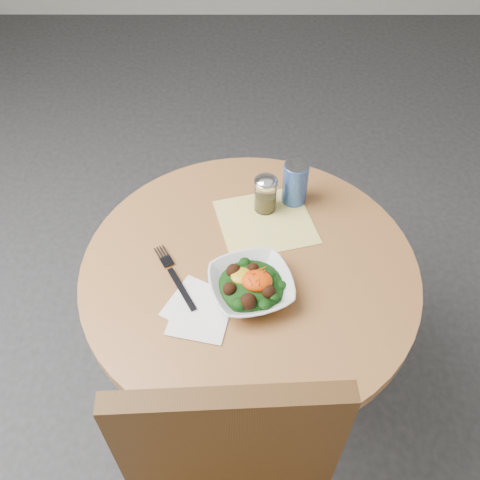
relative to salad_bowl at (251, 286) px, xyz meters
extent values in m
plane|color=#2A2A2C|center=(0.00, 0.08, -0.78)|extent=(6.00, 6.00, 0.00)
cylinder|color=black|center=(0.00, 0.08, -0.76)|extent=(0.52, 0.52, 0.03)
cylinder|color=black|center=(0.00, 0.08, -0.42)|extent=(0.10, 0.10, 0.71)
cylinder|color=#B0723F|center=(0.00, 0.08, -0.05)|extent=(0.90, 0.90, 0.04)
cube|color=#4B3215|center=(-0.05, -0.41, -0.04)|extent=(0.45, 0.06, 0.53)
cube|color=#DEBA0B|center=(0.05, 0.25, -0.03)|extent=(0.31, 0.29, 0.00)
cube|color=white|center=(-0.13, -0.04, -0.03)|extent=(0.19, 0.19, 0.00)
cube|color=white|center=(-0.13, -0.07, -0.03)|extent=(0.17, 0.17, 0.00)
imported|color=silver|center=(0.00, 0.00, 0.00)|extent=(0.26, 0.26, 0.05)
ellipsoid|color=black|center=(0.00, 0.00, -0.01)|extent=(0.17, 0.17, 0.06)
ellipsoid|color=gold|center=(-0.02, 0.01, 0.02)|extent=(0.05, 0.05, 0.02)
ellipsoid|color=#E84105|center=(0.01, 0.00, 0.03)|extent=(0.08, 0.07, 0.03)
cube|color=black|center=(-0.18, 0.01, -0.02)|extent=(0.09, 0.14, 0.00)
cube|color=black|center=(-0.23, 0.11, -0.02)|extent=(0.06, 0.08, 0.00)
cylinder|color=silver|center=(0.04, 0.30, 0.02)|extent=(0.06, 0.06, 0.10)
cylinder|color=olive|center=(0.04, 0.30, 0.00)|extent=(0.05, 0.05, 0.05)
cylinder|color=silver|center=(0.04, 0.30, 0.07)|extent=(0.07, 0.07, 0.01)
ellipsoid|color=silver|center=(0.04, 0.30, 0.08)|extent=(0.06, 0.06, 0.03)
cylinder|color=#0D2B97|center=(0.13, 0.34, 0.04)|extent=(0.07, 0.07, 0.13)
cylinder|color=#BBBBC2|center=(0.13, 0.34, 0.11)|extent=(0.07, 0.07, 0.00)
cube|color=#BBBBC2|center=(0.13, 0.35, 0.11)|extent=(0.02, 0.02, 0.00)
camera|label=1|loc=(-0.03, -0.80, 1.08)|focal=40.00mm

